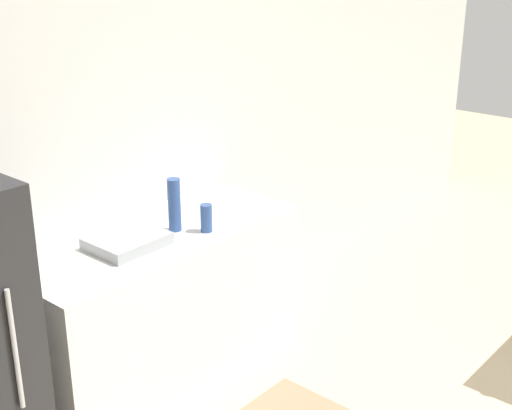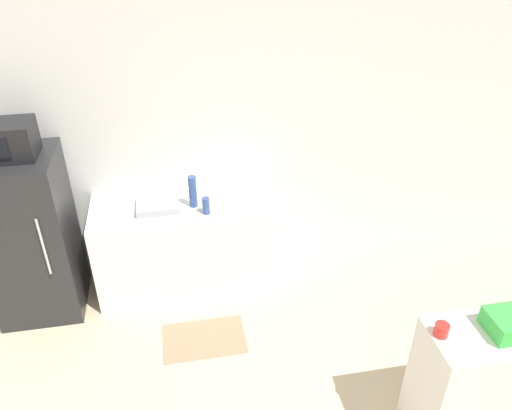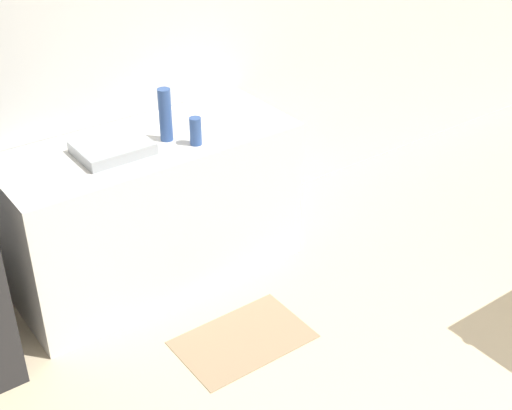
% 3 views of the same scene
% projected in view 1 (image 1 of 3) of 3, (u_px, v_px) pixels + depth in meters
% --- Properties ---
extents(wall_back, '(8.00, 0.06, 2.60)m').
position_uv_depth(wall_back, '(136.00, 133.00, 3.95)').
color(wall_back, silver).
rests_on(wall_back, ground_plane).
extents(counter, '(1.61, 0.65, 0.87)m').
position_uv_depth(counter, '(160.00, 305.00, 3.89)').
color(counter, silver).
rests_on(counter, ground_plane).
extents(sink_basin, '(0.36, 0.30, 0.06)m').
position_uv_depth(sink_basin, '(127.00, 241.00, 3.56)').
color(sink_basin, '#9EA3A8').
rests_on(sink_basin, counter).
extents(bottle_tall, '(0.07, 0.07, 0.29)m').
position_uv_depth(bottle_tall, '(174.00, 205.00, 3.72)').
color(bottle_tall, '#2D4C8C').
rests_on(bottle_tall, counter).
extents(bottle_short, '(0.06, 0.06, 0.15)m').
position_uv_depth(bottle_short, '(206.00, 218.00, 3.73)').
color(bottle_short, '#2D4C8C').
rests_on(bottle_short, counter).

